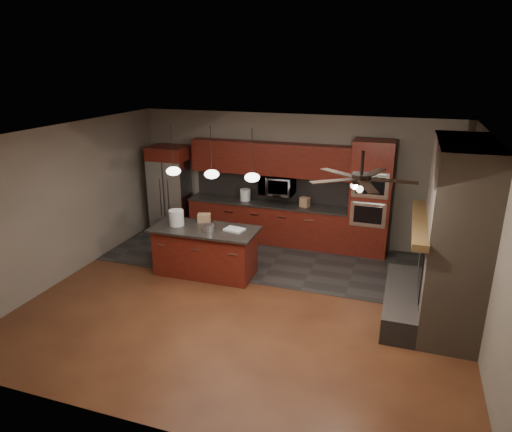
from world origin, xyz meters
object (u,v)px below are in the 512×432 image
at_px(oven_tower, 370,199).
at_px(paint_can, 209,228).
at_px(counter_bucket, 245,195).
at_px(white_bucket, 176,218).
at_px(kitchen_island, 205,251).
at_px(counter_box, 305,202).
at_px(refrigerator, 171,190).
at_px(paint_tray, 235,230).
at_px(microwave, 277,185).
at_px(cardboard_box, 204,218).

height_order(oven_tower, paint_can, oven_tower).
bearing_deg(oven_tower, counter_bucket, 179.84).
relative_size(white_bucket, paint_can, 1.48).
height_order(white_bucket, paint_can, white_bucket).
xyz_separation_m(kitchen_island, white_bucket, (-0.56, -0.02, 0.60)).
bearing_deg(white_bucket, paint_can, -8.40).
bearing_deg(counter_box, white_bucket, -117.24).
distance_m(refrigerator, paint_tray, 2.92).
bearing_deg(counter_bucket, paint_can, -88.73).
bearing_deg(paint_can, counter_bucket, 91.27).
distance_m(paint_tray, counter_bucket, 1.97).
bearing_deg(counter_box, microwave, -170.16).
bearing_deg(refrigerator, oven_tower, 0.94).
relative_size(oven_tower, paint_tray, 6.83).
xyz_separation_m(oven_tower, microwave, (-1.98, 0.06, 0.11)).
relative_size(kitchen_island, white_bucket, 6.74).
height_order(microwave, paint_tray, microwave).
distance_m(refrigerator, kitchen_island, 2.60).
xyz_separation_m(microwave, paint_tray, (-0.25, -1.96, -0.36)).
relative_size(oven_tower, white_bucket, 8.06).
distance_m(kitchen_island, paint_can, 0.55).
distance_m(white_bucket, paint_tray, 1.14).
relative_size(white_bucket, counter_bucket, 1.16).
bearing_deg(paint_can, paint_tray, 23.56).
height_order(kitchen_island, paint_can, paint_can).
relative_size(refrigerator, paint_can, 10.17).
distance_m(white_bucket, paint_can, 0.71).
height_order(microwave, refrigerator, refrigerator).
height_order(oven_tower, counter_bucket, oven_tower).
relative_size(refrigerator, paint_tray, 5.80).
xyz_separation_m(refrigerator, cardboard_box, (1.55, -1.57, -0.01)).
bearing_deg(paint_can, refrigerator, 132.42).
xyz_separation_m(paint_can, counter_box, (1.31, 2.05, 0.02)).
distance_m(microwave, refrigerator, 2.54).
bearing_deg(microwave, oven_tower, -1.66).
relative_size(refrigerator, counter_box, 9.72).
bearing_deg(cardboard_box, paint_can, -75.94).
bearing_deg(oven_tower, cardboard_box, -150.88).
bearing_deg(refrigerator, paint_can, -47.58).
bearing_deg(refrigerator, kitchen_island, -48.13).
relative_size(counter_bucket, counter_box, 1.23).
distance_m(paint_can, counter_box, 2.43).
relative_size(paint_can, cardboard_box, 0.82).
bearing_deg(white_bucket, kitchen_island, 1.81).
relative_size(white_bucket, cardboard_box, 1.21).
distance_m(oven_tower, counter_box, 1.35).
bearing_deg(kitchen_island, microwave, 67.36).
bearing_deg(oven_tower, white_bucket, -149.35).
xyz_separation_m(cardboard_box, counter_box, (1.61, 1.60, 0.01)).
bearing_deg(counter_box, paint_can, -103.93).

